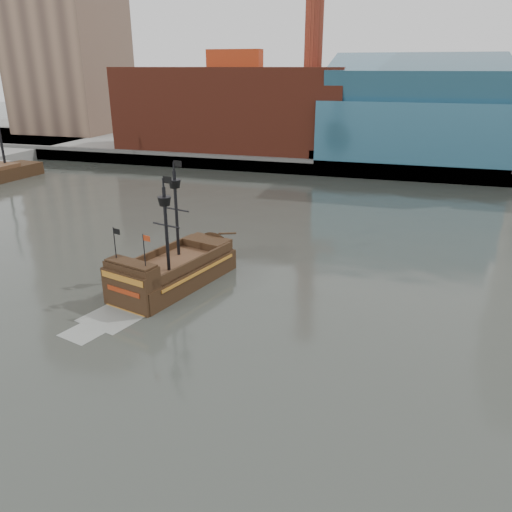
% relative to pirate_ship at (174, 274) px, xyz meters
% --- Properties ---
extents(ground, '(400.00, 400.00, 0.00)m').
position_rel_pirate_ship_xyz_m(ground, '(7.78, -14.66, -0.98)').
color(ground, '#2B2E29').
rests_on(ground, ground).
extents(promenade_far, '(220.00, 60.00, 2.00)m').
position_rel_pirate_ship_xyz_m(promenade_far, '(7.78, 77.34, 0.02)').
color(promenade_far, slate).
rests_on(promenade_far, ground).
extents(seawall, '(220.00, 1.00, 2.60)m').
position_rel_pirate_ship_xyz_m(seawall, '(7.78, 47.84, 0.32)').
color(seawall, '#4C4C49').
rests_on(seawall, ground).
extents(skyline, '(149.00, 45.00, 62.00)m').
position_rel_pirate_ship_xyz_m(skyline, '(12.99, 69.90, 23.57)').
color(skyline, '#7D5F4B').
rests_on(skyline, promenade_far).
extents(pirate_ship, '(7.91, 15.11, 10.84)m').
position_rel_pirate_ship_xyz_m(pirate_ship, '(0.00, 0.00, 0.00)').
color(pirate_ship, black).
rests_on(pirate_ship, ground).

